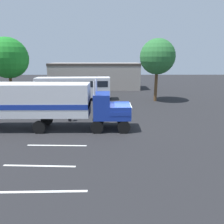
{
  "coord_description": "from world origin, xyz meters",
  "views": [
    {
      "loc": [
        -1.14,
        -17.73,
        6.35
      ],
      "look_at": [
        -0.99,
        0.13,
        1.6
      ],
      "focal_mm": 33.23,
      "sensor_mm": 36.0,
      "label": 1
    }
  ],
  "objects": [
    {
      "name": "person_bystander",
      "position": [
        -5.28,
        2.51,
        0.89
      ],
      "size": [
        0.34,
        0.47,
        1.63
      ],
      "color": "black",
      "rests_on": "ground_plane"
    },
    {
      "name": "lane_stripe_near",
      "position": [
        -5.11,
        -3.5,
        0.01
      ],
      "size": [
        4.4,
        0.3,
        0.01
      ],
      "primitive_type": "cube",
      "rotation": [
        0.0,
        0.0,
        -0.03
      ],
      "color": "silver",
      "rests_on": "ground_plane"
    },
    {
      "name": "semi_truck",
      "position": [
        -7.12,
        0.17,
        2.52
      ],
      "size": [
        14.19,
        2.94,
        4.5
      ],
      "color": "#193399",
      "rests_on": "ground_plane"
    },
    {
      "name": "ground_plane",
      "position": [
        0.0,
        0.0,
        0.0
      ],
      "size": [
        120.0,
        120.0,
        0.0
      ],
      "primitive_type": "plane",
      "color": "#232326"
    },
    {
      "name": "lane_stripe_mid",
      "position": [
        -5.43,
        -6.48,
        0.01
      ],
      "size": [
        4.4,
        0.35,
        0.01
      ],
      "primitive_type": "cube",
      "rotation": [
        0.0,
        0.0,
        -0.04
      ],
      "color": "silver",
      "rests_on": "ground_plane"
    },
    {
      "name": "lane_stripe_far",
      "position": [
        -4.46,
        -8.96,
        0.01
      ],
      "size": [
        4.4,
        0.23,
        0.01
      ],
      "primitive_type": "cube",
      "rotation": [
        0.0,
        0.0,
        0.02
      ],
      "color": "silver",
      "rests_on": "ground_plane"
    },
    {
      "name": "tree_left",
      "position": [
        5.55,
        12.56,
        6.38
      ],
      "size": [
        5.0,
        5.0,
        8.9
      ],
      "color": "brown",
      "rests_on": "ground_plane"
    },
    {
      "name": "building_backdrop",
      "position": [
        -4.24,
        25.23,
        2.8
      ],
      "size": [
        17.96,
        6.18,
        5.18
      ],
      "color": "#9E938C",
      "rests_on": "ground_plane"
    },
    {
      "name": "parked_bus",
      "position": [
        -6.73,
        13.55,
        2.07
      ],
      "size": [
        11.11,
        3.1,
        3.4
      ],
      "color": "silver",
      "rests_on": "ground_plane"
    },
    {
      "name": "tree_center",
      "position": [
        -16.93,
        15.3,
        6.2
      ],
      "size": [
        6.22,
        6.22,
        9.33
      ],
      "color": "brown",
      "rests_on": "ground_plane"
    }
  ]
}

